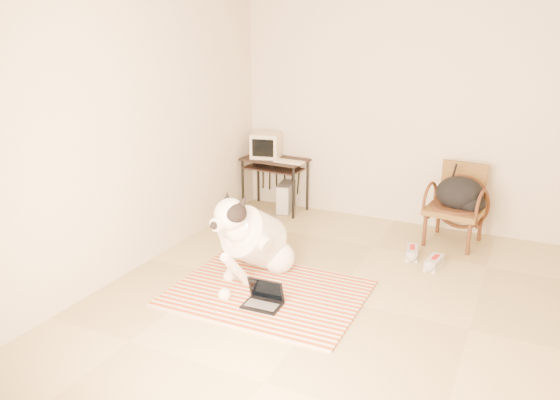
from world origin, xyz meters
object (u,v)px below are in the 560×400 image
Objects in this scene: computer_desk at (274,166)px; pc_tower at (286,197)px; laptop at (264,299)px; crt_monitor at (266,145)px; backpack at (462,195)px; rattan_chair at (456,204)px; dog at (254,240)px.

computer_desk reaches higher than pc_tower.
computer_desk is (-1.06, 2.36, 0.51)m from laptop.
crt_monitor is 0.78× the size of backpack.
backpack is at bearing -5.56° from pc_tower.
pc_tower is at bearing 8.19° from computer_desk.
pc_tower reaches higher than laptop.
laptop is 2.57m from backpack.
computer_desk is 2.02× the size of pc_tower.
rattan_chair is (2.43, -0.15, -0.40)m from crt_monitor.
pc_tower is 2.16m from rattan_chair.
laptop is 2.64m from computer_desk.
rattan_chair reaches higher than laptop.
computer_desk is at bearing -171.81° from pc_tower.
rattan_chair is at bearing -3.62° from crt_monitor.
laptop is 0.63× the size of backpack.
backpack reaches higher than computer_desk.
crt_monitor reaches higher than backpack.
pc_tower is 0.79× the size of backpack.
crt_monitor is at bearing 174.87° from backpack.
rattan_chair reaches higher than backpack.
rattan_chair reaches higher than computer_desk.
crt_monitor is 0.98× the size of pc_tower.
laptop is at bearing -54.31° from dog.
laptop is at bearing -69.23° from pc_tower.
pc_tower is (-0.90, 2.38, 0.11)m from laptop.
computer_desk is at bearing 110.38° from dog.
computer_desk is 0.29m from crt_monitor.
crt_monitor is at bearing 113.58° from dog.
rattan_chair is (1.24, 2.24, 0.36)m from laptop.
dog is at bearing -135.01° from backpack.
dog is at bearing -66.42° from crt_monitor.
laptop is 2.55m from pc_tower.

